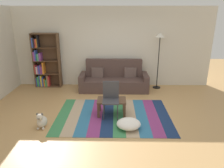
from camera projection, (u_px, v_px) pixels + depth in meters
The scene contains 11 objects.
ground_plane at pixel (111, 117), 5.30m from camera, with size 14.00×14.00×0.00m, color tan.
back_wall at pixel (112, 47), 7.27m from camera, with size 6.80×0.10×2.70m, color silver.
rug at pixel (113, 115), 5.39m from camera, with size 2.85×2.01×0.01m.
couch at pixel (114, 80), 7.11m from camera, with size 2.26×0.80×1.00m.
bookshelf at pixel (44, 63), 7.25m from camera, with size 0.90×0.28×1.85m.
coffee_table at pixel (112, 102), 5.35m from camera, with size 0.73×0.45×0.40m.
pouf at pixel (129, 124), 4.76m from camera, with size 0.54×0.49×0.21m, color white.
dog at pixel (42, 121), 4.80m from camera, with size 0.22×0.35×0.40m.
standing_lamp at pixel (160, 42), 6.86m from camera, with size 0.32×0.32×1.88m.
tv_remote at pixel (113, 98), 5.39m from camera, with size 0.04×0.15×0.02m, color black.
folding_chair at pixel (111, 96), 5.21m from camera, with size 0.40×0.40×0.90m.
Camera 1 is at (0.11, -4.74, 2.52)m, focal length 33.80 mm.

